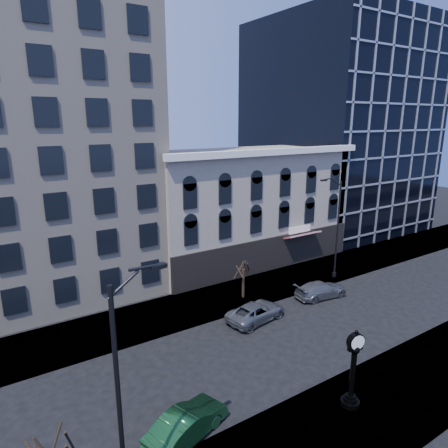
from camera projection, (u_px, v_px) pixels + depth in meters
ground at (232, 359)px, 26.09m from camera, size 160.00×160.00×0.00m
sidewalk_far at (177, 311)px, 32.57m from camera, size 160.00×6.00×0.12m
sidewalk_near at (323, 438)px, 19.58m from camera, size 160.00×6.00×0.12m
cream_tower at (46, 69)px, 33.30m from camera, size 15.90×15.40×42.50m
victorian_row at (242, 206)px, 43.78m from camera, size 22.60×11.19×12.50m
glass_office at (337, 128)px, 56.33m from camera, size 20.00×20.15×28.00m
street_clock at (353, 372)px, 21.26m from camera, size 1.02×1.02×4.52m
street_lamp_near at (134, 331)px, 14.09m from camera, size 2.67×0.74×10.38m
street_lamp_far at (333, 202)px, 37.31m from camera, size 2.58×0.84×10.09m
bare_tree_near at (57, 445)px, 13.13m from camera, size 3.63×3.63×6.23m
bare_tree_far at (244, 263)px, 34.20m from camera, size 2.42×2.42×4.15m
car_near_b at (187, 424)px, 19.50m from camera, size 4.94×3.08×1.54m
car_far_a at (256, 312)px, 31.02m from camera, size 5.36×3.11×1.40m
car_far_b at (321, 290)px, 35.05m from camera, size 5.08×2.55×1.42m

